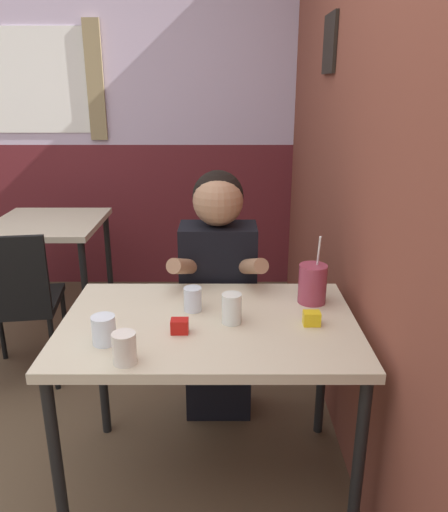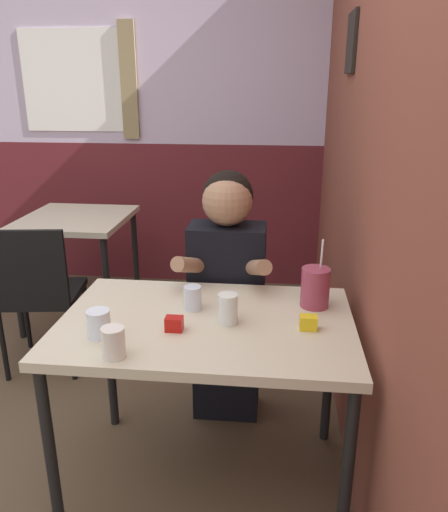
{
  "view_description": "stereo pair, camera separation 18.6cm",
  "coord_description": "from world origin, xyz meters",
  "views": [
    {
      "loc": [
        0.75,
        -1.37,
        1.53
      ],
      "look_at": [
        0.75,
        0.4,
        0.92
      ],
      "focal_mm": 35.0,
      "sensor_mm": 36.0,
      "label": 1
    },
    {
      "loc": [
        0.94,
        -1.36,
        1.53
      ],
      "look_at": [
        0.75,
        0.4,
        0.92
      ],
      "focal_mm": 35.0,
      "sensor_mm": 36.0,
      "label": 2
    }
  ],
  "objects": [
    {
      "name": "condiment_ketchup",
      "position": [
        0.6,
        0.16,
        0.75
      ],
      "size": [
        0.06,
        0.04,
        0.05
      ],
      "color": "#B7140F",
      "rests_on": "main_table"
    },
    {
      "name": "person_seated",
      "position": [
        0.73,
        0.73,
        0.64
      ],
      "size": [
        0.42,
        0.41,
        1.18
      ],
      "color": "black",
      "rests_on": "ground_plane"
    },
    {
      "name": "condiment_mustard",
      "position": [
        1.06,
        0.22,
        0.75
      ],
      "size": [
        0.06,
        0.04,
        0.05
      ],
      "color": "yellow",
      "rests_on": "main_table"
    },
    {
      "name": "back_wall",
      "position": [
        -0.02,
        2.44,
        1.36
      ],
      "size": [
        5.54,
        0.09,
        2.7
      ],
      "color": "silver",
      "rests_on": "ground_plane"
    },
    {
      "name": "background_table",
      "position": [
        -0.35,
        1.64,
        0.63
      ],
      "size": [
        0.66,
        0.7,
        0.72
      ],
      "color": "beige",
      "rests_on": "ground_plane"
    },
    {
      "name": "glass_near_pitcher",
      "position": [
        0.36,
        0.09,
        0.77
      ],
      "size": [
        0.08,
        0.08,
        0.1
      ],
      "color": "silver",
      "rests_on": "main_table"
    },
    {
      "name": "cocktail_pitcher",
      "position": [
        1.09,
        0.42,
        0.8
      ],
      "size": [
        0.11,
        0.11,
        0.27
      ],
      "color": "#99384C",
      "rests_on": "main_table"
    },
    {
      "name": "glass_center",
      "position": [
        0.78,
        0.24,
        0.78
      ],
      "size": [
        0.07,
        0.07,
        0.11
      ],
      "color": "silver",
      "rests_on": "main_table"
    },
    {
      "name": "glass_far_side",
      "position": [
        0.45,
        -0.03,
        0.77
      ],
      "size": [
        0.07,
        0.07,
        0.1
      ],
      "color": "silver",
      "rests_on": "main_table"
    },
    {
      "name": "chair_near_window",
      "position": [
        -0.32,
        0.99,
        0.5
      ],
      "size": [
        0.45,
        0.45,
        0.85
      ],
      "rotation": [
        0.0,
        0.0,
        0.14
      ],
      "color": "black",
      "rests_on": "ground_plane"
    },
    {
      "name": "main_table",
      "position": [
        0.7,
        0.26,
        0.65
      ],
      "size": [
        1.06,
        0.7,
        0.72
      ],
      "color": "beige",
      "rests_on": "ground_plane"
    },
    {
      "name": "glass_by_brick",
      "position": [
        0.64,
        0.34,
        0.77
      ],
      "size": [
        0.07,
        0.07,
        0.09
      ],
      "color": "silver",
      "rests_on": "main_table"
    },
    {
      "name": "brick_wall_right",
      "position": [
        1.3,
        1.21,
        1.35
      ],
      "size": [
        0.08,
        4.41,
        2.7
      ],
      "color": "brown",
      "rests_on": "ground_plane"
    }
  ]
}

